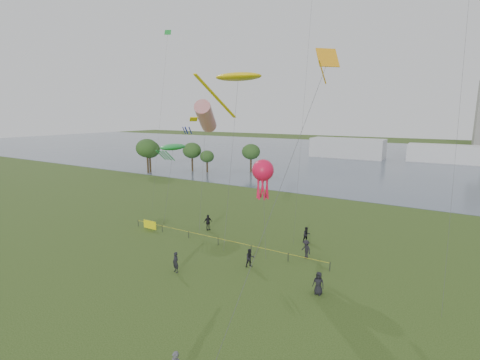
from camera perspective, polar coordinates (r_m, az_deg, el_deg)
The scene contains 17 objects.
ground_plane at distance 25.88m, azimuth -12.39°, elevation -21.48°, with size 400.00×400.00×0.00m, color #273D13.
lake at distance 117.40m, azimuth 23.39°, elevation 3.30°, with size 400.00×120.00×0.08m, color slate.
pavilion_left at distance 114.43m, azimuth 17.18°, elevation 5.04°, with size 22.00×8.00×6.00m, color silver.
pavilion_right at distance 114.13m, azimuth 30.31°, elevation 3.77°, with size 18.00×7.00×5.00m, color silver.
trees at distance 82.58m, azimuth -9.80°, elevation 4.82°, with size 25.00×17.66×7.94m.
fence at distance 40.96m, azimuth -10.74°, elevation -8.09°, with size 24.07×0.07×1.05m.
spectator_a at distance 32.26m, azimuth 1.64°, elevation -12.68°, with size 0.83×0.65×1.71m, color black.
spectator_b at distance 34.63m, azimuth 10.79°, elevation -11.08°, with size 1.16×0.67×1.80m, color black.
spectator_c at distance 41.94m, azimuth -5.29°, elevation -6.93°, with size 1.10×0.46×1.88m, color black.
spectator_d at distance 28.50m, azimuth 12.76°, elevation -16.19°, with size 0.88×0.57×1.81m, color black.
spectator_f at distance 31.76m, azimuth -10.52°, elevation -13.13°, with size 0.67×0.44×1.83m, color black.
spectator_g at distance 38.66m, azimuth 10.87°, elevation -8.80°, with size 0.82×0.64×1.69m, color black.
kite_stingray at distance 39.82m, azimuth -0.37°, elevation 16.52°, with size 5.59×10.22×18.15m.
kite_windsock at distance 41.29m, azimuth -5.66°, elevation 10.32°, with size 4.29×5.26×15.31m.
kite_creature at distance 48.91m, azimuth -10.96°, elevation 5.31°, with size 3.93×7.45×9.61m.
kite_octopus at distance 34.40m, azimuth 3.78°, elevation 1.49°, with size 2.66×3.28×9.30m.
kite_delta at distance 23.79m, azimuth 13.38°, elevation 16.92°, with size 2.79×11.94×17.92m.
Camera 1 is at (15.44, -15.57, 13.76)m, focal length 26.00 mm.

